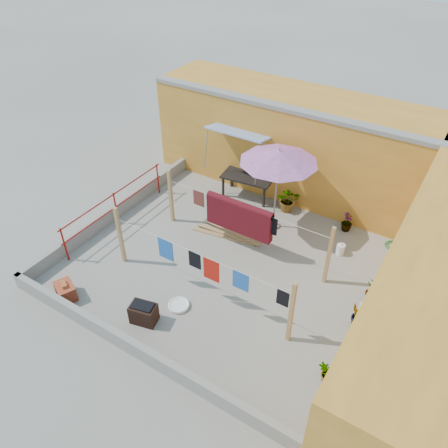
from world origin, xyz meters
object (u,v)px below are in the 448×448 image
at_px(outdoor_table, 248,178).
at_px(plant_back_a, 288,200).
at_px(brick_stack, 66,291).
at_px(water_jug_b, 340,249).
at_px(patio_umbrella, 279,157).
at_px(white_basin, 179,305).
at_px(green_hose, 393,245).
at_px(water_jug_a, 363,308).
at_px(brazier, 144,313).

distance_m(outdoor_table, plant_back_a, 1.53).
bearing_deg(brick_stack, water_jug_b, 45.06).
distance_m(patio_umbrella, white_basin, 4.80).
bearing_deg(white_basin, plant_back_a, 84.58).
bearing_deg(patio_umbrella, water_jug_b, -3.88).
xyz_separation_m(patio_umbrella, white_basin, (-0.48, -4.16, -2.34)).
xyz_separation_m(white_basin, plant_back_a, (0.49, 5.15, 0.35)).
distance_m(patio_umbrella, plant_back_a, 2.22).
relative_size(white_basin, green_hose, 1.13).
height_order(water_jug_b, plant_back_a, plant_back_a).
distance_m(outdoor_table, water_jug_a, 5.74).
distance_m(patio_umbrella, outdoor_table, 2.46).
xyz_separation_m(outdoor_table, white_basin, (1.01, -5.15, -0.65)).
relative_size(patio_umbrella, plant_back_a, 3.31).
distance_m(water_jug_a, green_hose, 2.90).
relative_size(water_jug_a, water_jug_b, 0.84).
bearing_deg(plant_back_a, water_jug_b, -27.49).
height_order(outdoor_table, water_jug_a, outdoor_table).
height_order(patio_umbrella, plant_back_a, patio_umbrella).
relative_size(patio_umbrella, brick_stack, 3.85).
distance_m(outdoor_table, water_jug_b, 3.89).
bearing_deg(water_jug_a, green_hose, 90.74).
height_order(brick_stack, water_jug_a, brick_stack).
distance_m(outdoor_table, brick_stack, 6.61).
bearing_deg(plant_back_a, outdoor_table, 180.00).
height_order(outdoor_table, brick_stack, outdoor_table).
bearing_deg(water_jug_b, plant_back_a, 152.51).
bearing_deg(water_jug_b, water_jug_a, -54.92).
bearing_deg(water_jug_b, outdoor_table, 162.86).
bearing_deg(brazier, brick_stack, -167.96).
xyz_separation_m(brick_stack, water_jug_b, (5.25, 5.26, -0.05)).
xyz_separation_m(water_jug_a, water_jug_b, (-1.24, 1.76, 0.03)).
relative_size(patio_umbrella, water_jug_a, 8.52).
xyz_separation_m(outdoor_table, brick_stack, (-1.57, -6.40, -0.49)).
xyz_separation_m(water_jug_b, green_hose, (1.20, 1.14, -0.13)).
bearing_deg(brazier, water_jug_a, 35.07).
relative_size(patio_umbrella, outdoor_table, 1.53).
xyz_separation_m(outdoor_table, brazier, (0.59, -5.94, -0.43)).
bearing_deg(patio_umbrella, outdoor_table, 146.54).
bearing_deg(brick_stack, brazier, 12.04).
height_order(outdoor_table, water_jug_b, outdoor_table).
distance_m(green_hose, plant_back_a, 3.40).
distance_m(brick_stack, water_jug_a, 7.38).
height_order(brick_stack, green_hose, brick_stack).
height_order(brazier, plant_back_a, plant_back_a).
height_order(brick_stack, plant_back_a, plant_back_a).
xyz_separation_m(water_jug_b, plant_back_a, (-2.18, 1.14, 0.24)).
xyz_separation_m(brazier, water_jug_a, (4.33, 3.04, -0.13)).
xyz_separation_m(patio_umbrella, green_hose, (3.39, 0.99, -2.36)).
height_order(white_basin, water_jug_a, water_jug_a).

